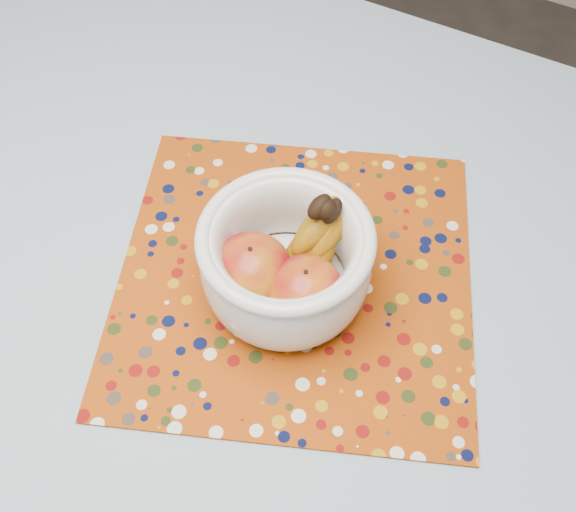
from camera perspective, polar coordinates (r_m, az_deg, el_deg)
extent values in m
plane|color=#2D2826|center=(1.50, -5.16, -19.61)|extent=(4.00, 4.00, 0.00)
cube|color=brown|center=(0.82, -8.95, -6.41)|extent=(1.20, 1.20, 0.04)
cylinder|color=brown|center=(1.59, -12.55, 10.48)|extent=(0.06, 0.06, 0.71)
cube|color=slate|center=(0.80, -9.18, -5.57)|extent=(1.32, 1.32, 0.01)
cube|color=#8F3607|center=(0.82, 0.60, -1.64)|extent=(0.55, 0.55, 0.00)
cylinder|color=silver|center=(0.80, -0.17, -2.83)|extent=(0.10, 0.10, 0.01)
cylinder|color=silver|center=(0.79, -0.17, -2.45)|extent=(0.14, 0.14, 0.01)
torus|color=silver|center=(0.71, -0.19, 1.57)|extent=(0.19, 0.19, 0.02)
ellipsoid|color=maroon|center=(0.75, -3.08, -1.22)|extent=(0.09, 0.09, 0.08)
ellipsoid|color=maroon|center=(0.73, 1.46, -3.02)|extent=(0.09, 0.09, 0.08)
sphere|color=black|center=(0.73, 3.22, 4.02)|extent=(0.03, 0.03, 0.03)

